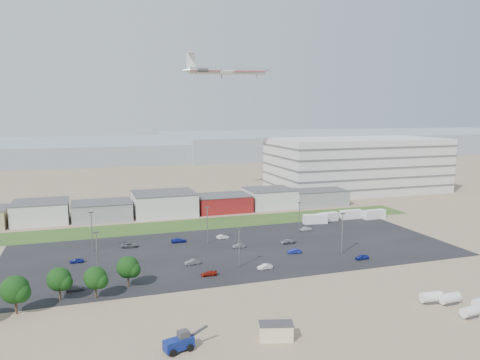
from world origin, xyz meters
name	(u,v)px	position (x,y,z in m)	size (l,w,h in m)	color
ground	(241,276)	(0.00, 0.00, 0.00)	(700.00, 700.00, 0.00)	#836C53
parking_lot	(235,250)	(5.00, 20.00, 0.01)	(120.00, 50.00, 0.01)	black
grass_strip	(192,225)	(0.00, 52.00, 0.01)	(160.00, 16.00, 0.02)	#304F1D
hills_backdrop	(171,149)	(40.00, 315.00, 4.50)	(700.00, 200.00, 9.00)	gray
building_row	(134,206)	(-17.00, 71.00, 4.00)	(170.00, 20.00, 8.00)	silver
parking_garage	(357,165)	(90.00, 95.00, 12.50)	(80.00, 40.00, 25.00)	silver
portable_shed	(276,331)	(-4.15, -30.46, 1.42)	(5.64, 2.93, 2.84)	beige
telehandler	(179,342)	(-20.15, -29.22, 1.58)	(7.60, 2.53, 3.16)	navy
storage_tank_nw	(431,297)	(30.58, -26.36, 1.25)	(4.17, 2.09, 2.50)	silver
storage_tank_ne	(450,298)	(33.73, -27.85, 1.21)	(4.05, 2.02, 2.43)	silver
storage_tank_sw	(470,311)	(32.85, -33.89, 1.12)	(3.73, 1.86, 2.24)	silver
box_trailer_a	(315,219)	(40.01, 40.71, 1.52)	(8.13, 2.54, 3.05)	silver
box_trailer_b	(328,217)	(45.75, 42.56, 1.44)	(7.69, 2.40, 2.88)	silver
box_trailer_c	(351,214)	(55.46, 43.32, 1.49)	(7.97, 2.49, 2.99)	silver
box_trailer_d	(374,214)	(63.25, 40.71, 1.53)	(8.16, 2.55, 3.06)	silver
tree_left	(15,292)	(-46.20, -6.01, 4.15)	(5.54, 5.54, 8.30)	black
tree_mid	(59,282)	(-38.76, -1.67, 3.81)	(5.08, 5.08, 7.62)	black
tree_right	(95,280)	(-31.91, -2.86, 3.71)	(4.94, 4.94, 7.41)	black
tree_near	(128,270)	(-25.14, 1.41, 3.83)	(5.11, 5.11, 7.67)	black
lightpole_front_l	(97,255)	(-31.19, 8.65, 5.42)	(1.27, 0.53, 10.84)	slate
lightpole_front_m	(239,248)	(1.57, 6.32, 4.80)	(1.13, 0.47, 9.59)	slate
lightpole_front_r	(342,233)	(30.82, 7.96, 5.47)	(1.29, 0.54, 10.95)	slate
lightpole_back_l	(92,232)	(-31.94, 30.88, 5.43)	(1.28, 0.53, 10.85)	slate
lightpole_back_m	(207,225)	(-0.53, 28.77, 5.28)	(1.24, 0.52, 10.57)	slate
lightpole_back_r	(299,217)	(29.79, 31.79, 4.76)	(1.12, 0.47, 9.53)	slate
airliner	(228,71)	(28.71, 104.31, 55.32)	(40.73, 27.77, 12.03)	silver
parked_car_1	(294,251)	(18.97, 12.05, 0.62)	(1.31, 3.76, 1.24)	navy
parked_car_2	(362,257)	(33.15, 1.86, 0.63)	(1.48, 3.68, 1.25)	navy
parked_car_3	(209,273)	(-6.99, 2.51, 0.55)	(1.53, 3.76, 1.09)	maroon
parked_car_4	(192,262)	(-8.83, 11.55, 0.63)	(1.34, 3.84, 1.26)	#595B5E
parked_car_5	(77,261)	(-35.88, 21.94, 0.59)	(1.40, 3.47, 1.18)	navy
parked_car_6	(179,240)	(-8.21, 32.19, 0.64)	(1.80, 4.44, 1.29)	navy
parked_car_7	(239,246)	(6.61, 21.51, 0.59)	(1.25, 3.58, 1.18)	#595B5E
parked_car_8	(306,229)	(32.85, 32.96, 0.66)	(1.55, 3.86, 1.31)	silver
parked_car_9	(129,245)	(-22.18, 31.57, 0.64)	(2.13, 4.62, 1.28)	#595B5E
parked_car_10	(75,288)	(-36.12, 2.65, 0.59)	(1.66, 4.08, 1.18)	#595B5E
parked_car_11	(223,237)	(4.93, 31.94, 0.61)	(1.28, 3.67, 1.21)	silver
parked_car_12	(288,241)	(21.10, 21.19, 0.65)	(1.83, 4.49, 1.30)	#A5A5AA
parked_car_13	(265,267)	(6.91, 2.71, 0.62)	(1.31, 3.75, 1.23)	silver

